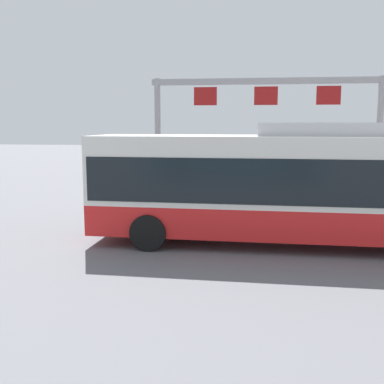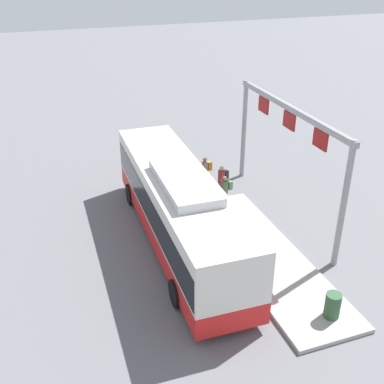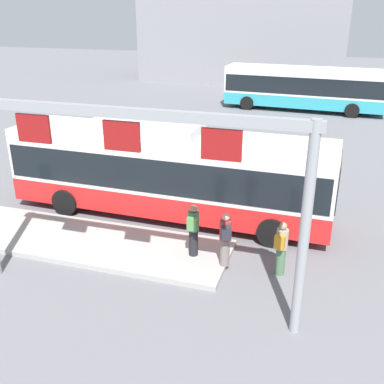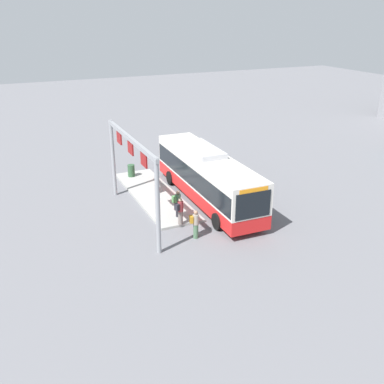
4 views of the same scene
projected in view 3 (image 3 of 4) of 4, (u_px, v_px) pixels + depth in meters
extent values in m
plane|color=slate|center=(169.00, 214.00, 16.91)|extent=(120.00, 120.00, 0.00)
cube|color=#9E9E99|center=(80.00, 240.00, 14.87)|extent=(10.00, 2.80, 0.16)
cube|color=red|center=(168.00, 195.00, 16.61)|extent=(11.76, 2.77, 0.85)
cube|color=silver|center=(168.00, 160.00, 16.08)|extent=(11.76, 2.77, 1.90)
cube|color=black|center=(168.00, 165.00, 16.16)|extent=(11.53, 2.81, 1.20)
cube|color=black|center=(338.00, 181.00, 14.41)|extent=(0.09, 2.13, 1.50)
cube|color=#B7B7BC|center=(144.00, 127.00, 15.90)|extent=(4.14, 1.84, 0.36)
cube|color=orange|center=(339.00, 156.00, 14.11)|extent=(0.16, 1.75, 0.28)
cylinder|color=black|center=(283.00, 204.00, 16.59)|extent=(1.01, 0.32, 1.00)
cylinder|color=black|center=(272.00, 232.00, 14.49)|extent=(1.01, 0.32, 1.00)
cylinder|color=black|center=(98.00, 180.00, 18.83)|extent=(1.01, 0.32, 1.00)
cylinder|color=black|center=(66.00, 202.00, 16.73)|extent=(1.01, 0.32, 1.00)
cube|color=teal|center=(303.00, 100.00, 33.27)|extent=(11.61, 3.18, 0.85)
cube|color=white|center=(305.00, 81.00, 32.74)|extent=(11.61, 3.18, 1.90)
cube|color=black|center=(304.00, 84.00, 32.82)|extent=(11.38, 3.21, 1.20)
cylinder|color=black|center=(247.00, 103.00, 33.61)|extent=(1.02, 0.36, 1.00)
cylinder|color=black|center=(254.00, 97.00, 35.69)|extent=(1.02, 0.36, 1.00)
cylinder|color=black|center=(352.00, 111.00, 31.20)|extent=(1.02, 0.36, 1.00)
cylinder|color=black|center=(353.00, 104.00, 33.28)|extent=(1.02, 0.36, 1.00)
cylinder|color=#476B4C|center=(280.00, 261.00, 13.01)|extent=(0.32, 0.32, 0.85)
cylinder|color=gray|center=(282.00, 239.00, 12.73)|extent=(0.39, 0.39, 0.60)
sphere|color=#9E755B|center=(283.00, 226.00, 12.57)|extent=(0.22, 0.22, 0.22)
cube|color=#BF7F1E|center=(280.00, 242.00, 12.50)|extent=(0.31, 0.22, 0.40)
cylinder|color=slate|center=(225.00, 252.00, 13.17)|extent=(0.35, 0.35, 0.85)
cylinder|color=maroon|center=(225.00, 230.00, 12.89)|extent=(0.43, 0.43, 0.60)
sphere|color=tan|center=(226.00, 217.00, 12.73)|extent=(0.22, 0.22, 0.22)
cube|color=#26262D|center=(226.00, 233.00, 12.64)|extent=(0.32, 0.26, 0.40)
cylinder|color=black|center=(193.00, 242.00, 13.71)|extent=(0.31, 0.31, 0.85)
cylinder|color=#476B4C|center=(194.00, 221.00, 13.43)|extent=(0.37, 0.37, 0.60)
sphere|color=#9E755B|center=(194.00, 209.00, 13.27)|extent=(0.22, 0.22, 0.22)
cube|color=#4C8447|center=(192.00, 224.00, 13.18)|extent=(0.30, 0.21, 0.40)
cylinder|color=gray|center=(304.00, 235.00, 9.88)|extent=(0.24, 0.24, 5.20)
cube|color=gray|center=(120.00, 112.00, 10.09)|extent=(8.94, 0.20, 0.24)
cube|color=maroon|center=(34.00, 128.00, 10.94)|extent=(0.90, 0.08, 0.70)
cube|color=maroon|center=(122.00, 136.00, 10.30)|extent=(0.90, 0.08, 0.70)
cube|color=maroon|center=(221.00, 145.00, 9.67)|extent=(0.90, 0.08, 0.70)
cube|color=gray|center=(244.00, 36.00, 45.92)|extent=(20.24, 8.00, 8.77)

